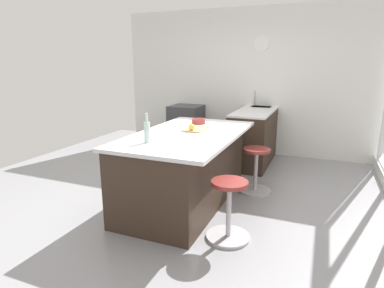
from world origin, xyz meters
TOP-DOWN VIEW (x-y plane):
  - ground_plane at (0.00, 0.00)m, footprint 6.82×6.82m
  - interior_partition_left at (-2.62, 0.00)m, footprint 0.15×4.82m
  - sink_cabinet at (-2.28, 0.40)m, footprint 2.18×0.60m
  - oven_range at (-2.27, -1.04)m, footprint 0.60×0.61m
  - kitchen_island at (0.08, -0.05)m, footprint 2.07×1.16m
  - stool_by_window at (-0.57, 0.71)m, footprint 0.44×0.44m
  - stool_middle at (0.73, 0.71)m, footprint 0.44×0.44m
  - cutting_board at (-0.12, 0.02)m, footprint 0.36×0.24m
  - apple_yellow at (0.00, 0.01)m, footprint 0.08×0.08m
  - water_bottle at (0.69, -0.21)m, footprint 0.06×0.06m
  - fruit_bowl at (-0.53, -0.10)m, footprint 0.19×0.19m

SIDE VIEW (x-z plane):
  - ground_plane at x=0.00m, z-range 0.00..0.00m
  - stool_by_window at x=-0.57m, z-range -0.02..0.59m
  - stool_middle at x=0.73m, z-range -0.02..0.59m
  - oven_range at x=-2.27m, z-range 0.00..0.89m
  - kitchen_island at x=0.08m, z-range 0.00..0.90m
  - sink_cabinet at x=-2.28m, z-range -0.13..1.07m
  - cutting_board at x=-0.12m, z-range 0.89..0.91m
  - fruit_bowl at x=-0.53m, z-range 0.90..0.97m
  - apple_yellow at x=0.00m, z-range 0.91..0.99m
  - water_bottle at x=0.69m, z-range 0.86..1.17m
  - interior_partition_left at x=-2.62m, z-range 0.00..2.70m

